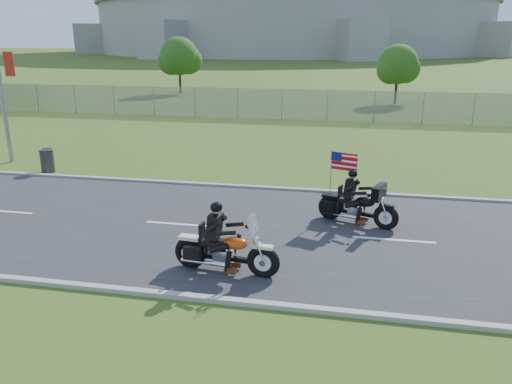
# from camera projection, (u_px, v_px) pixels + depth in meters

# --- Properties ---
(ground) EXTENTS (420.00, 420.00, 0.00)m
(ground) POSITION_uv_depth(u_px,v_px,m) (249.00, 231.00, 14.22)
(ground) COLOR #324B17
(ground) RESTS_ON ground
(road) EXTENTS (120.00, 8.00, 0.04)m
(road) POSITION_uv_depth(u_px,v_px,m) (249.00, 230.00, 14.22)
(road) COLOR #28282B
(road) RESTS_ON ground
(curb_north) EXTENTS (120.00, 0.18, 0.12)m
(curb_north) POSITION_uv_depth(u_px,v_px,m) (272.00, 188.00, 18.00)
(curb_north) COLOR #9E9B93
(curb_north) RESTS_ON ground
(curb_south) EXTENTS (120.00, 0.18, 0.12)m
(curb_south) POSITION_uv_depth(u_px,v_px,m) (209.00, 299.00, 10.42)
(curb_south) COLOR #9E9B93
(curb_south) RESTS_ON ground
(fence) EXTENTS (60.00, 0.03, 2.00)m
(fence) POSITION_uv_depth(u_px,v_px,m) (238.00, 103.00, 33.58)
(fence) COLOR gray
(fence) RESTS_ON ground
(stadium) EXTENTS (140.40, 140.40, 29.20)m
(stadium) POSITION_uv_depth(u_px,v_px,m) (294.00, 5.00, 172.45)
(stadium) COLOR #A3A099
(stadium) RESTS_ON ground
(tree_fence_near) EXTENTS (3.52, 3.28, 4.75)m
(tree_fence_near) POSITION_uv_depth(u_px,v_px,m) (398.00, 66.00, 40.35)
(tree_fence_near) COLOR #382316
(tree_fence_near) RESTS_ON ground
(tree_fence_mid) EXTENTS (3.96, 3.69, 5.30)m
(tree_fence_mid) POSITION_uv_depth(u_px,v_px,m) (180.00, 58.00, 47.69)
(tree_fence_mid) COLOR #382316
(tree_fence_mid) RESTS_ON ground
(motorcycle_lead) EXTENTS (2.59, 0.78, 1.74)m
(motorcycle_lead) POSITION_uv_depth(u_px,v_px,m) (224.00, 251.00, 11.54)
(motorcycle_lead) COLOR black
(motorcycle_lead) RESTS_ON ground
(motorcycle_follow) EXTENTS (2.37, 1.19, 2.05)m
(motorcycle_follow) POSITION_uv_depth(u_px,v_px,m) (357.00, 206.00, 14.53)
(motorcycle_follow) COLOR black
(motorcycle_follow) RESTS_ON ground
(trash_can) EXTENTS (0.57, 0.57, 0.93)m
(trash_can) POSITION_uv_depth(u_px,v_px,m) (47.00, 161.00, 20.24)
(trash_can) COLOR #37373C
(trash_can) RESTS_ON ground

